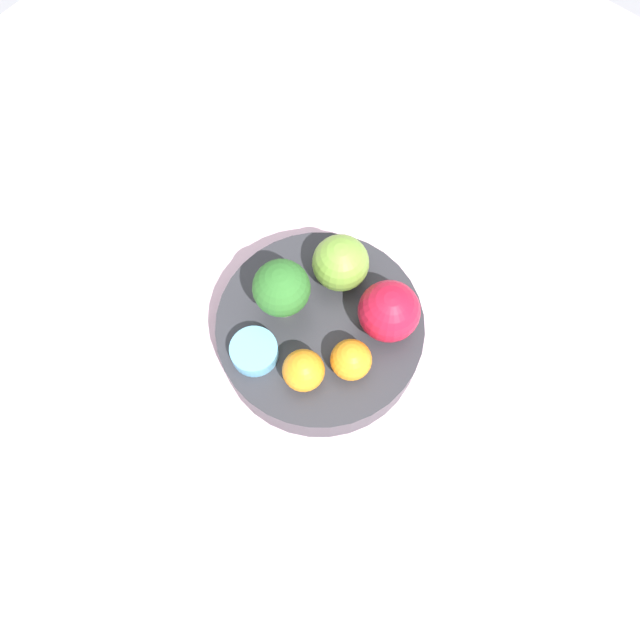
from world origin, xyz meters
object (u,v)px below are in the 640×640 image
object	(u,v)px
bowl	(320,332)
small_cup	(254,351)
apple_red	(389,311)
orange_back	(303,370)
orange_front	(351,360)
apple_green	(341,263)
broccoli	(282,289)

from	to	relation	value
bowl	small_cup	xyz separation A→B (m)	(-0.06, 0.03, 0.03)
bowl	apple_red	world-z (taller)	apple_red
orange_back	orange_front	bearing A→B (deg)	-36.82
apple_red	orange_front	bearing A→B (deg)	-179.11
apple_green	orange_front	world-z (taller)	apple_green
bowl	orange_front	world-z (taller)	orange_front
bowl	apple_green	bearing A→B (deg)	19.06
orange_front	small_cup	world-z (taller)	orange_front
apple_red	orange_back	world-z (taller)	apple_red
orange_back	bowl	bearing A→B (deg)	24.12
apple_green	orange_back	distance (m)	0.11
small_cup	orange_back	bearing A→B (deg)	-75.29
apple_green	orange_back	bearing A→B (deg)	-158.42
bowl	orange_back	world-z (taller)	orange_back
apple_green	orange_front	distance (m)	0.09
broccoli	apple_green	size ratio (longest dim) A/B	1.31
bowl	orange_front	size ratio (longest dim) A/B	5.27
apple_red	orange_back	xyz separation A→B (m)	(-0.09, 0.03, -0.01)
apple_green	orange_front	bearing A→B (deg)	-134.94
orange_front	orange_back	size ratio (longest dim) A/B	0.98
small_cup	apple_green	bearing A→B (deg)	-4.50
bowl	apple_green	distance (m)	0.07
orange_back	broccoli	bearing A→B (deg)	55.88
broccoli	bowl	bearing A→B (deg)	-76.26
bowl	apple_red	bearing A→B (deg)	-49.20
orange_front	small_cup	bearing A→B (deg)	122.49
broccoli	apple_green	world-z (taller)	broccoli
broccoli	small_cup	xyz separation A→B (m)	(-0.05, -0.01, -0.03)
apple_red	orange_front	size ratio (longest dim) A/B	1.51
orange_front	small_cup	size ratio (longest dim) A/B	0.86
broccoli	small_cup	bearing A→B (deg)	-168.73
broccoli	orange_back	size ratio (longest dim) A/B	1.84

